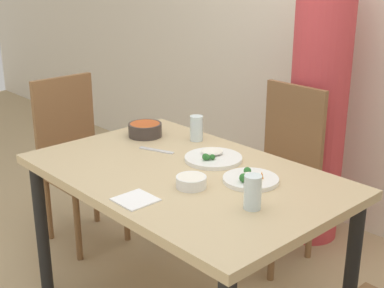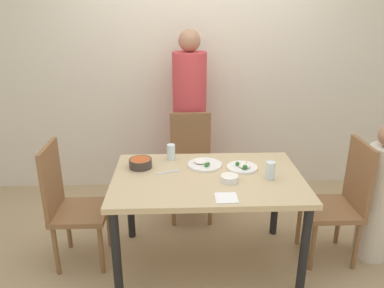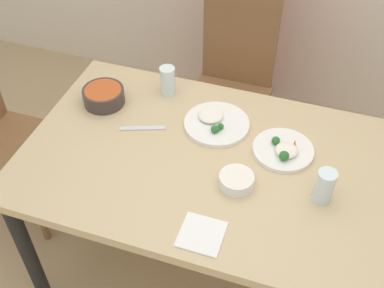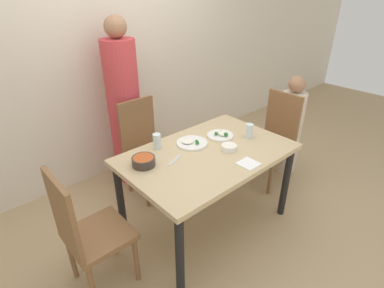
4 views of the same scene
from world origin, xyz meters
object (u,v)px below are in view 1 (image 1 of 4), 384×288
at_px(person_adult, 318,110).
at_px(bowl_curry, 145,129).
at_px(plate_rice_adult, 213,157).
at_px(chair_adult_spot, 279,170).
at_px(glass_water_tall, 253,192).

height_order(person_adult, bowl_curry, person_adult).
bearing_deg(bowl_curry, plate_rice_adult, 1.22).
distance_m(chair_adult_spot, person_adult, 0.43).
bearing_deg(person_adult, bowl_curry, -113.18).
relative_size(chair_adult_spot, glass_water_tall, 7.52).
relative_size(chair_adult_spot, person_adult, 0.57).
bearing_deg(glass_water_tall, person_adult, 114.26).
distance_m(chair_adult_spot, plate_rice_adult, 0.65).
distance_m(plate_rice_adult, glass_water_tall, 0.51).
bearing_deg(person_adult, plate_rice_adult, -85.06).
bearing_deg(plate_rice_adult, bowl_curry, -178.78).
xyz_separation_m(chair_adult_spot, bowl_curry, (-0.40, -0.61, 0.27)).
bearing_deg(bowl_curry, glass_water_tall, -14.13).
xyz_separation_m(bowl_curry, plate_rice_adult, (0.48, 0.01, -0.02)).
relative_size(person_adult, glass_water_tall, 13.17).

